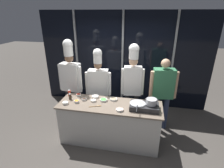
# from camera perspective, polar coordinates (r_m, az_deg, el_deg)

# --- Properties ---
(ground_plane) EXTENTS (24.00, 24.00, 0.00)m
(ground_plane) POSITION_cam_1_polar(r_m,az_deg,el_deg) (4.10, -0.72, -17.64)
(ground_plane) COLOR #47423D
(window_wall_back) EXTENTS (4.83, 0.09, 2.70)m
(window_wall_back) POSITION_cam_1_polar(r_m,az_deg,el_deg) (5.07, 3.47, 7.66)
(window_wall_back) COLOR black
(window_wall_back) RESTS_ON ground_plane
(demo_counter) EXTENTS (2.12, 0.71, 0.89)m
(demo_counter) POSITION_cam_1_polar(r_m,az_deg,el_deg) (3.83, -0.76, -12.50)
(demo_counter) COLOR beige
(demo_counter) RESTS_ON ground_plane
(portable_stove) EXTENTS (0.55, 0.35, 0.11)m
(portable_stove) POSITION_cam_1_polar(r_m,az_deg,el_deg) (3.46, 10.46, -7.24)
(portable_stove) COLOR #28282B
(portable_stove) RESTS_ON demo_counter
(frying_pan) EXTENTS (0.31, 0.54, 0.04)m
(frying_pan) POSITION_cam_1_polar(r_m,az_deg,el_deg) (3.42, 8.41, -6.00)
(frying_pan) COLOR #ADAFB5
(frying_pan) RESTS_ON portable_stove
(stock_pot) EXTENTS (0.23, 0.20, 0.12)m
(stock_pot) POSITION_cam_1_polar(r_m,az_deg,el_deg) (3.41, 12.74, -5.62)
(stock_pot) COLOR #B7BABF
(stock_pot) RESTS_ON portable_stove
(squeeze_bottle_chili) EXTENTS (0.06, 0.06, 0.17)m
(squeeze_bottle_chili) POSITION_cam_1_polar(r_m,az_deg,el_deg) (4.02, -13.75, -2.74)
(squeeze_bottle_chili) COLOR red
(squeeze_bottle_chili) RESTS_ON demo_counter
(squeeze_bottle_soy) EXTENTS (0.06, 0.06, 0.16)m
(squeeze_bottle_soy) POSITION_cam_1_polar(r_m,az_deg,el_deg) (3.86, -13.54, -3.87)
(squeeze_bottle_soy) COLOR #332319
(squeeze_bottle_soy) RESTS_ON demo_counter
(prep_bowl_chicken) EXTENTS (0.12, 0.12, 0.04)m
(prep_bowl_chicken) POSITION_cam_1_polar(r_m,az_deg,el_deg) (3.72, -6.10, -5.35)
(prep_bowl_chicken) COLOR white
(prep_bowl_chicken) RESTS_ON demo_counter
(prep_bowl_scallions) EXTENTS (0.16, 0.16, 0.04)m
(prep_bowl_scallions) POSITION_cam_1_polar(r_m,az_deg,el_deg) (3.72, -2.74, -5.19)
(prep_bowl_scallions) COLOR white
(prep_bowl_scallions) RESTS_ON demo_counter
(prep_bowl_bean_sprouts) EXTENTS (0.12, 0.12, 0.05)m
(prep_bowl_bean_sprouts) POSITION_cam_1_polar(r_m,az_deg,el_deg) (3.72, -14.98, -5.96)
(prep_bowl_bean_sprouts) COLOR white
(prep_bowl_bean_sprouts) RESTS_ON demo_counter
(prep_bowl_carrots) EXTENTS (0.10, 0.10, 0.05)m
(prep_bowl_carrots) POSITION_cam_1_polar(r_m,az_deg,el_deg) (3.72, -11.50, -5.57)
(prep_bowl_carrots) COLOR white
(prep_bowl_carrots) RESTS_ON demo_counter
(prep_bowl_shrimp) EXTENTS (0.14, 0.14, 0.04)m
(prep_bowl_shrimp) POSITION_cam_1_polar(r_m,az_deg,el_deg) (3.37, 2.50, -8.36)
(prep_bowl_shrimp) COLOR white
(prep_bowl_shrimp) RESTS_ON demo_counter
(prep_bowl_mushrooms) EXTENTS (0.16, 0.16, 0.04)m
(prep_bowl_mushrooms) POSITION_cam_1_polar(r_m,az_deg,el_deg) (3.75, 0.51, -4.95)
(prep_bowl_mushrooms) COLOR white
(prep_bowl_mushrooms) RESTS_ON demo_counter
(prep_bowl_chili_flakes) EXTENTS (0.11, 0.11, 0.05)m
(prep_bowl_chili_flakes) POSITION_cam_1_polar(r_m,az_deg,el_deg) (3.99, -10.90, -3.46)
(prep_bowl_chili_flakes) COLOR white
(prep_bowl_chili_flakes) RESTS_ON demo_counter
(prep_bowl_onion) EXTENTS (0.15, 0.15, 0.04)m
(prep_bowl_onion) POSITION_cam_1_polar(r_m,az_deg,el_deg) (3.87, -5.51, -4.07)
(prep_bowl_onion) COLOR white
(prep_bowl_onion) RESTS_ON demo_counter
(prep_bowl_soy_glaze) EXTENTS (0.10, 0.10, 0.04)m
(prep_bowl_soy_glaze) POSITION_cam_1_polar(r_m,az_deg,el_deg) (3.79, -9.10, -4.91)
(prep_bowl_soy_glaze) COLOR white
(prep_bowl_soy_glaze) RESTS_ON demo_counter
(serving_spoon_slotted) EXTENTS (0.24, 0.13, 0.02)m
(serving_spoon_slotted) POSITION_cam_1_polar(r_m,az_deg,el_deg) (3.53, -4.71, -7.14)
(serving_spoon_slotted) COLOR olive
(serving_spoon_slotted) RESTS_ON demo_counter
(chef_head) EXTENTS (0.60, 0.30, 2.08)m
(chef_head) POSITION_cam_1_polar(r_m,az_deg,el_deg) (4.34, -13.34, 2.40)
(chef_head) COLOR #232326
(chef_head) RESTS_ON ground_plane
(chef_sous) EXTENTS (0.61, 0.30, 1.89)m
(chef_sous) POSITION_cam_1_polar(r_m,az_deg,el_deg) (4.21, -4.47, 0.37)
(chef_sous) COLOR #4C4C51
(chef_sous) RESTS_ON ground_plane
(chef_line) EXTENTS (0.52, 0.25, 2.02)m
(chef_line) POSITION_cam_1_polar(r_m,az_deg,el_deg) (4.04, 6.75, 1.63)
(chef_line) COLOR #232326
(chef_line) RESTS_ON ground_plane
(person_guest) EXTENTS (0.61, 0.30, 1.73)m
(person_guest) POSITION_cam_1_polar(r_m,az_deg,el_deg) (4.09, 16.22, -1.47)
(person_guest) COLOR #2D3856
(person_guest) RESTS_ON ground_plane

